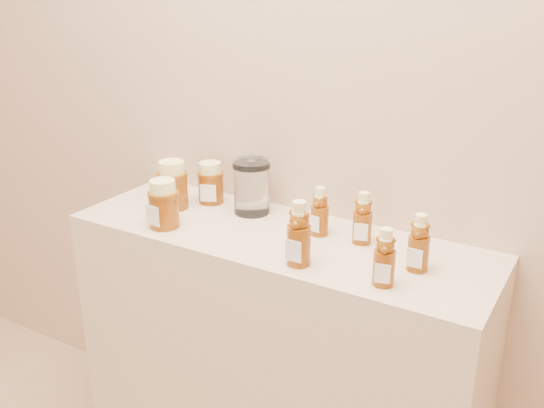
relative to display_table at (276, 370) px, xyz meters
The scene contains 11 objects.
wall_back 0.92m from the display_table, 90.00° to the left, with size 3.50×0.02×2.70m, color tan.
display_table is the anchor object (origin of this frame).
bear_bottle_back_left 0.54m from the display_table, 31.49° to the left, with size 0.05×0.05×0.15m, color #662E08, non-canonical shape.
bear_bottle_back_mid 0.58m from the display_table, 17.80° to the left, with size 0.05×0.05×0.16m, color #662E08, non-canonical shape.
bear_bottle_back_right 0.66m from the display_table, ahead, with size 0.06×0.06×0.16m, color #662E08, non-canonical shape.
bear_bottle_front_left 0.58m from the display_table, 42.88° to the right, with size 0.06×0.06×0.19m, color #662E08, non-canonical shape.
bear_bottle_front_right 0.65m from the display_table, 18.61° to the right, with size 0.05×0.05×0.16m, color #662E08, non-canonical shape.
honey_jar_left 0.64m from the display_table, behind, with size 0.09×0.09×0.15m, color #662E08, non-canonical shape.
honey_jar_back 0.61m from the display_table, 160.07° to the left, with size 0.08×0.08×0.13m, color #662E08, non-canonical shape.
honey_jar_front 0.61m from the display_table, 158.92° to the right, with size 0.09×0.09×0.14m, color #662E08, non-canonical shape.
glass_canister 0.57m from the display_table, 145.14° to the left, with size 0.11×0.11×0.18m, color white, non-canonical shape.
Camera 1 is at (0.78, 0.23, 1.58)m, focal length 40.00 mm.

